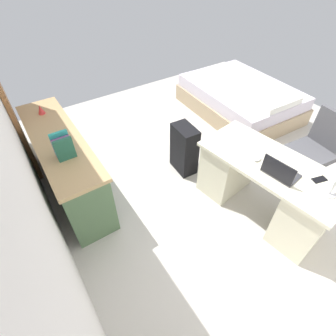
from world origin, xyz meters
TOP-DOWN VIEW (x-y plane):
  - ground_plane at (0.00, 0.00)m, footprint 5.32×5.32m
  - wall_back at (0.00, 2.16)m, footprint 4.03×0.10m
  - door_wooden at (1.47, 2.08)m, footprint 0.88×0.05m
  - desk at (-0.88, 0.10)m, footprint 1.52×0.85m
  - office_chair at (-0.86, -0.77)m, footprint 0.52×0.52m
  - credenza at (0.63, 1.78)m, footprint 1.80×0.48m
  - bed at (0.82, -1.28)m, footprint 1.96×1.48m
  - suitcase_black at (0.16, 0.41)m, footprint 0.37×0.24m
  - laptop at (-1.02, 0.20)m, footprint 0.34×0.26m
  - computer_mouse at (-0.76, 0.20)m, footprint 0.07×0.11m
  - cell_phone_near_laptop at (-1.27, -0.07)m, footprint 0.10×0.15m
  - book_row at (0.27, 1.78)m, footprint 0.15×0.17m
  - figurine_small at (1.19, 1.78)m, footprint 0.08×0.08m

SIDE VIEW (x-z plane):
  - ground_plane at x=0.00m, z-range 0.00..0.00m
  - bed at x=0.82m, z-range -0.05..0.53m
  - suitcase_black at x=0.16m, z-range 0.00..0.66m
  - desk at x=-0.88m, z-range 0.02..0.74m
  - credenza at x=0.63m, z-range 0.00..0.80m
  - office_chair at x=-0.86m, z-range -0.05..0.89m
  - cell_phone_near_laptop at x=-1.27m, z-range 0.72..0.73m
  - computer_mouse at x=-0.76m, z-range 0.72..0.75m
  - laptop at x=-1.02m, z-range 0.67..0.87m
  - figurine_small at x=1.19m, z-range 0.79..0.90m
  - book_row at x=0.27m, z-range 0.78..1.02m
  - door_wooden at x=1.47m, z-range 0.00..2.04m
  - wall_back at x=0.00m, z-range 0.00..2.53m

